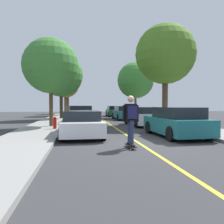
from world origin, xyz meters
TOP-DOWN VIEW (x-y plane):
  - ground at (0.00, 0.00)m, footprint 80.00×80.00m
  - sidewalk_left at (-4.53, 0.00)m, footprint 2.50×56.00m
  - center_line at (0.00, 4.00)m, footprint 0.12×39.20m
  - parked_car_left_nearest at (-2.23, 2.51)m, footprint 2.02×4.21m
  - parked_car_left_near at (-2.23, 9.47)m, footprint 1.97×4.19m
  - parked_car_left_far at (-2.23, 15.98)m, footprint 2.09×4.74m
  - parked_car_right_nearest at (2.23, 1.75)m, footprint 2.04×4.12m
  - parked_car_right_near at (2.23, 7.39)m, footprint 2.03×4.32m
  - parked_car_right_far at (2.23, 14.17)m, footprint 1.93×4.53m
  - parked_car_right_farthest at (2.23, 20.57)m, footprint 2.01×4.09m
  - street_tree_left_nearest at (-4.15, 6.60)m, footprint 3.58×3.58m
  - street_tree_left_near at (-4.15, 14.91)m, footprint 4.44×4.44m
  - street_tree_left_far at (-4.15, 22.59)m, footprint 3.66×3.66m
  - street_tree_left_farthest at (-4.15, 28.83)m, footprint 3.05×3.05m
  - street_tree_right_nearest at (4.15, 7.94)m, footprint 4.53×4.53m
  - street_tree_right_near at (4.15, 16.92)m, footprint 4.22×4.22m
  - fire_hydrant at (-3.73, 4.81)m, footprint 0.20×0.20m
  - skateboard at (-0.56, -0.70)m, footprint 0.27×0.85m
  - skateboarder at (-0.56, -0.73)m, footprint 0.58×0.70m

SIDE VIEW (x-z plane):
  - ground at x=0.00m, z-range 0.00..0.00m
  - center_line at x=0.00m, z-range 0.00..0.01m
  - sidewalk_left at x=-4.53m, z-range 0.00..0.14m
  - skateboard at x=-0.56m, z-range 0.04..0.14m
  - fire_hydrant at x=-3.73m, z-range 0.14..0.84m
  - parked_car_left_nearest at x=-2.23m, z-range 0.00..1.24m
  - parked_car_left_far at x=-2.23m, z-range 0.01..1.26m
  - parked_car_right_far at x=2.23m, z-range -0.01..1.35m
  - parked_car_right_farthest at x=2.23m, z-range 0.00..1.35m
  - parked_car_right_near at x=2.23m, z-range 0.01..1.35m
  - parked_car_right_nearest at x=2.23m, z-range -0.02..1.39m
  - parked_car_left_near at x=-2.23m, z-range -0.01..1.43m
  - skateboarder at x=-0.56m, z-range 0.22..1.96m
  - street_tree_left_nearest at x=-4.15m, z-range 1.19..6.88m
  - street_tree_left_far at x=-4.15m, z-range 1.28..7.26m
  - street_tree_right_near at x=4.15m, z-range 1.19..7.51m
  - street_tree_left_near at x=-4.15m, z-range 1.22..7.85m
  - street_tree_left_farthest at x=-4.15m, z-range 1.64..7.76m
  - street_tree_right_nearest at x=4.15m, z-range 1.59..9.07m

